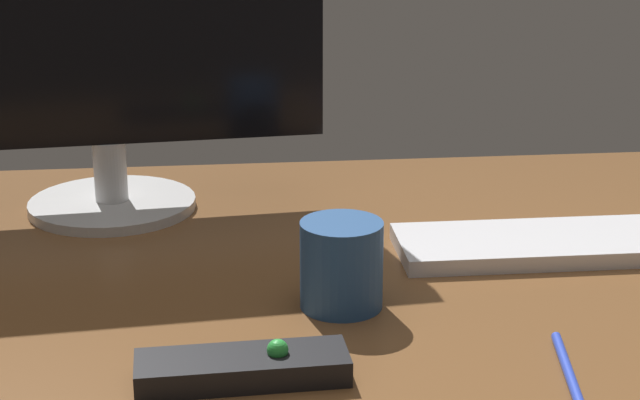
# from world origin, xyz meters

# --- Properties ---
(desk) EXTENTS (1.40, 0.84, 0.02)m
(desk) POSITION_xyz_m (0.00, 0.00, 0.01)
(desk) COLOR brown
(desk) RESTS_ON ground
(monitor) EXTENTS (0.54, 0.21, 0.43)m
(monitor) POSITION_xyz_m (-0.23, 0.23, 0.25)
(monitor) COLOR silver
(monitor) RESTS_ON desk
(keyboard) EXTENTS (0.41, 0.12, 0.02)m
(keyboard) POSITION_xyz_m (0.31, 0.03, 0.03)
(keyboard) COLOR white
(keyboard) RESTS_ON desk
(media_remote) EXTENTS (0.19, 0.07, 0.04)m
(media_remote) POSITION_xyz_m (-0.08, -0.24, 0.03)
(media_remote) COLOR black
(media_remote) RESTS_ON desk
(coffee_mug) EXTENTS (0.08, 0.08, 0.09)m
(coffee_mug) POSITION_xyz_m (0.03, -0.09, 0.06)
(coffee_mug) COLOR #28518C
(coffee_mug) RESTS_ON desk
(pen) EXTENTS (0.03, 0.14, 0.01)m
(pen) POSITION_xyz_m (0.21, -0.26, 0.02)
(pen) COLOR blue
(pen) RESTS_ON desk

